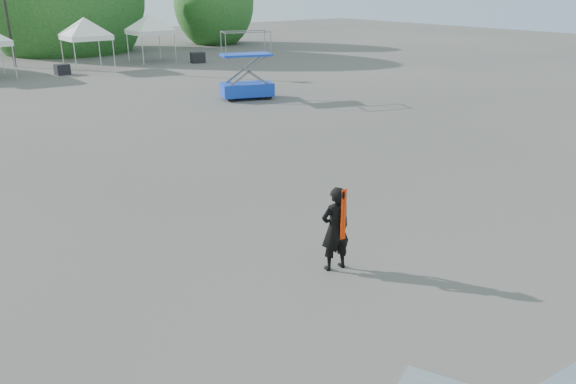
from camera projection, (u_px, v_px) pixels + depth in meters
ground at (235, 228)px, 13.14m from camera, size 120.00×120.00×0.00m
tree_far_e at (214, 3)px, 51.86m from camera, size 3.84×3.84×5.84m
tent_f at (84, 22)px, 36.10m from camera, size 3.84×3.84×3.88m
tent_g at (149, 18)px, 39.98m from camera, size 3.85×3.85×3.88m
man at (335, 229)px, 10.99m from camera, size 0.70×0.53×1.74m
scissor_lift at (246, 65)px, 27.26m from camera, size 2.78×2.04×3.24m
crate_mid at (62, 69)px, 35.02m from camera, size 0.88×0.71×0.65m
crate_east at (198, 58)px, 40.27m from camera, size 1.10×0.94×0.74m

